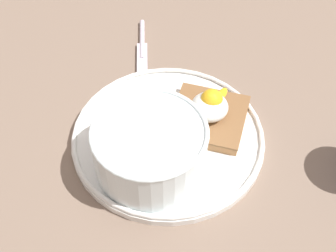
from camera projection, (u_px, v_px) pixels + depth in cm
name	position (u px, v px, depth cm)	size (l,w,h in cm)	color
ground_plane	(168.00, 145.00, 62.48)	(120.00, 120.00, 2.00)	#796555
plate	(168.00, 137.00, 61.10)	(25.15, 25.15, 1.60)	white
oatmeal_bowl	(150.00, 149.00, 55.40)	(13.79, 13.79, 6.84)	white
toast_slice	(209.00, 117.00, 61.90)	(10.70, 10.70, 1.48)	brown
poached_egg	(210.00, 105.00, 60.24)	(4.86, 7.64, 3.82)	white
banana_slice_front	(141.00, 96.00, 64.51)	(3.24, 3.12, 1.67)	#F5E4BC
banana_slice_left	(127.00, 110.00, 63.14)	(4.40, 4.34, 1.36)	beige
banana_slice_back	(162.00, 107.00, 63.49)	(4.96, 4.96, 1.23)	#F6E1B9
knife	(142.00, 46.00, 73.29)	(3.56, 12.64, 0.80)	silver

